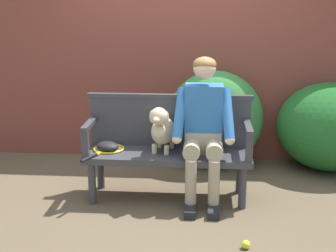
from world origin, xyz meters
TOP-DOWN VIEW (x-y plane):
  - ground_plane at (0.00, 0.00)m, footprint 40.00×40.00m
  - brick_garden_fence at (0.00, 1.33)m, footprint 8.00×0.30m
  - hedge_bush_far_left at (0.44, 0.95)m, footprint 1.05×0.72m
  - hedge_bush_mid_right at (1.68, 0.93)m, footprint 1.13×1.11m
  - garden_bench at (0.00, 0.00)m, footprint 1.51×0.48m
  - bench_backrest at (0.00, 0.21)m, footprint 1.55×0.06m
  - bench_armrest_left_end at (-0.72, -0.09)m, footprint 0.06×0.48m
  - bench_armrest_right_end at (0.72, -0.09)m, footprint 0.06×0.48m
  - person_seated at (0.32, -0.01)m, footprint 0.56×0.64m
  - dog_on_bench at (-0.06, 0.01)m, footprint 0.26×0.44m
  - tennis_racket at (-0.57, 0.01)m, footprint 0.38×0.58m
  - baseball_glove at (-0.56, -0.01)m, footprint 0.27×0.25m
  - tennis_ball at (0.65, -0.89)m, footprint 0.07×0.07m

SIDE VIEW (x-z plane):
  - ground_plane at x=0.00m, z-range 0.00..0.00m
  - tennis_ball at x=0.65m, z-range 0.00..0.07m
  - garden_bench at x=0.00m, z-range 0.16..0.61m
  - tennis_racket at x=-0.57m, z-range 0.44..0.47m
  - hedge_bush_mid_right at x=1.68m, z-range 0.00..0.95m
  - baseball_glove at x=-0.56m, z-range 0.45..0.54m
  - hedge_bush_far_left at x=0.44m, z-range 0.00..1.06m
  - bench_armrest_left_end at x=-0.72m, z-range 0.51..0.79m
  - bench_armrest_right_end at x=0.72m, z-range 0.51..0.79m
  - dog_on_bench at x=-0.06m, z-range 0.45..0.89m
  - bench_backrest at x=0.00m, z-range 0.45..0.95m
  - person_seated at x=0.32m, z-range 0.06..1.38m
  - brick_garden_fence at x=0.00m, z-range 0.00..2.14m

